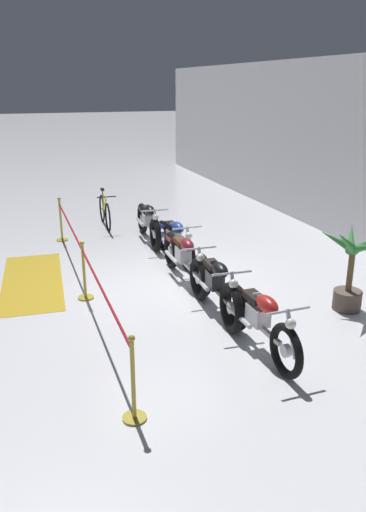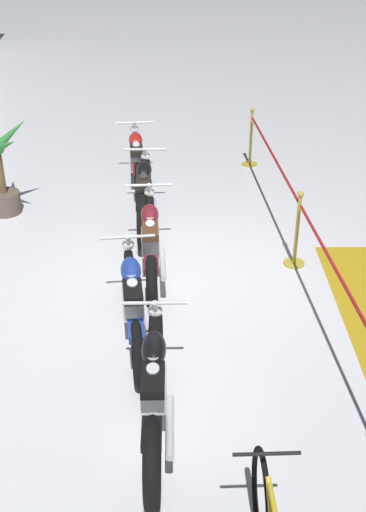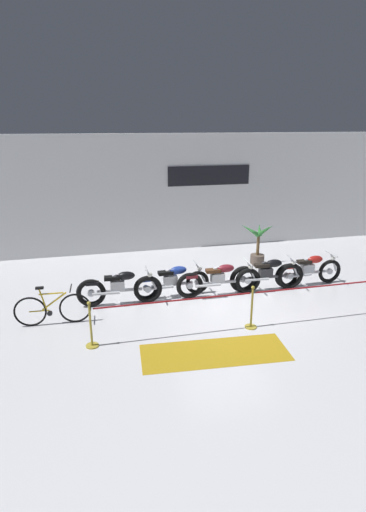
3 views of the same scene
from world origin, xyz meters
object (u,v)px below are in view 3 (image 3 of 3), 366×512
motorcycle_red_4 (309,270)px  motorcycle_maroon_2 (220,280)px  motorcycle_black_0 (120,288)px  motorcycle_black_3 (267,275)px  potted_palm_left_of_row (258,245)px  stanchion_far_left (197,306)px  stanchion_mid_left (251,314)px  floor_banner (215,352)px  motorcycle_blue_1 (172,281)px  bicycle (53,309)px

motorcycle_red_4 → motorcycle_maroon_2: bearing=-177.2°
motorcycle_black_0 → motorcycle_black_3: size_ratio=1.02×
motorcycle_black_3 → motorcycle_maroon_2: bearing=-178.2°
potted_palm_left_of_row → stanchion_far_left: size_ratio=0.21×
motorcycle_black_3 → stanchion_mid_left: stanchion_mid_left is taller
motorcycle_black_3 → potted_palm_left_of_row: 2.21m
motorcycle_black_3 → floor_banner: 3.71m
potted_palm_left_of_row → motorcycle_blue_1: bearing=-149.8°
motorcycle_red_4 → stanchion_mid_left: size_ratio=2.03×
bicycle → floor_banner: bearing=-31.5°
motorcycle_black_0 → stanchion_far_left: (1.55, -1.95, 0.23)m
motorcycle_blue_1 → floor_banner: 3.01m
motorcycle_black_0 → floor_banner: 3.31m
floor_banner → stanchion_mid_left: bearing=40.2°
motorcycle_maroon_2 → motorcycle_red_4: size_ratio=1.13×
motorcycle_blue_1 → bicycle: 3.20m
motorcycle_blue_1 → stanchion_mid_left: bearing=-56.1°
stanchion_mid_left → floor_banner: 1.47m
motorcycle_blue_1 → potted_palm_left_of_row: 3.84m
motorcycle_black_0 → motorcycle_black_3: bearing=-0.2°
motorcycle_black_3 → motorcycle_black_0: bearing=179.8°
bicycle → potted_palm_left_of_row: potted_palm_left_of_row is taller
stanchion_far_left → floor_banner: 1.10m
motorcycle_black_3 → motorcycle_red_4: 1.36m
motorcycle_red_4 → floor_banner: (-3.77, -2.87, -0.47)m
motorcycle_red_4 → stanchion_far_left: stanchion_far_left is taller
stanchion_mid_left → stanchion_far_left: bearing=180.0°
motorcycle_black_0 → motorcycle_red_4: bearing=0.8°
motorcycle_blue_1 → bicycle: bearing=-163.5°
motorcycle_maroon_2 → bicycle: bicycle is taller
motorcycle_blue_1 → motorcycle_black_3: bearing=-4.0°
motorcycle_black_0 → bicycle: size_ratio=1.26×
motorcycle_black_0 → stanchion_far_left: stanchion_far_left is taller
motorcycle_red_4 → stanchion_mid_left: stanchion_mid_left is taller
potted_palm_left_of_row → stanchion_mid_left: 4.48m
motorcycle_blue_1 → motorcycle_black_3: 2.71m
stanchion_mid_left → motorcycle_red_4: bearing=37.7°
motorcycle_black_0 → stanchion_far_left: 2.50m
motorcycle_maroon_2 → stanchion_mid_left: bearing=-85.2°
motorcycle_blue_1 → motorcycle_maroon_2: motorcycle_maroon_2 is taller
motorcycle_red_4 → stanchion_mid_left: (-2.63, -2.03, -0.11)m
bicycle → motorcycle_red_4: bearing=6.5°
motorcycle_blue_1 → motorcycle_black_3: motorcycle_black_3 is taller
bicycle → stanchion_mid_left: 4.66m
motorcycle_black_3 → motorcycle_red_4: motorcycle_black_3 is taller
motorcycle_blue_1 → floor_banner: motorcycle_blue_1 is taller
potted_palm_left_of_row → floor_banner: potted_palm_left_of_row is taller
motorcycle_maroon_2 → floor_banner: bearing=-109.9°
potted_palm_left_of_row → floor_banner: 5.80m
motorcycle_red_4 → floor_banner: bearing=-142.7°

